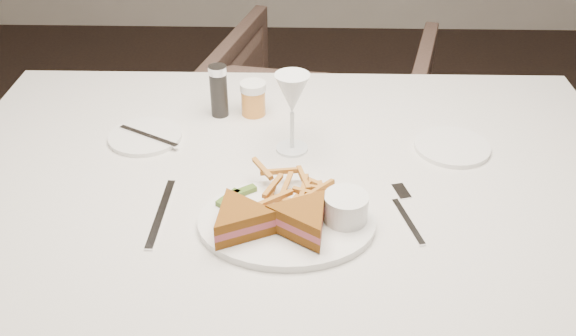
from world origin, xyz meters
The scene contains 3 objects.
table centered at (-0.35, -0.20, 0.38)m, with size 1.42×0.95×0.75m, color silver.
chair_far centered at (-0.25, 0.72, 0.36)m, with size 0.70×0.65×0.72m, color #4A362D.
table_setting centered at (-0.36, -0.27, 0.79)m, with size 0.83×0.59×0.18m.
Camera 1 is at (-0.32, -1.26, 1.48)m, focal length 40.00 mm.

